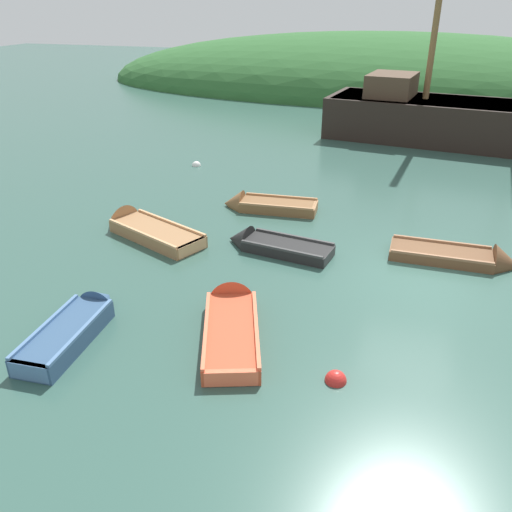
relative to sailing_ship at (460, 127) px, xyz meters
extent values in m
plane|color=#33564C|center=(-1.48, -15.20, -0.80)|extent=(120.00, 120.00, 0.00)
ellipsoid|color=#2D602D|center=(-4.74, 16.49, -0.80)|extent=(47.24, 19.00, 8.38)
cube|color=black|center=(0.15, -0.02, -0.19)|extent=(13.71, 5.84, 2.82)
cube|color=#997A51|center=(0.15, -0.02, 1.18)|extent=(13.14, 5.45, 0.10)
cube|color=#4C3828|center=(-3.54, 0.48, 1.78)|extent=(2.57, 3.13, 1.10)
cube|color=black|center=(-5.08, -14.69, -0.71)|extent=(2.64, 1.41, 0.41)
cone|color=black|center=(-6.63, -14.45, -0.71)|extent=(0.78, 1.07, 0.98)
cube|color=#3B3B3B|center=(-3.89, -14.88, -0.65)|extent=(0.26, 0.94, 0.29)
cube|color=#3B3B3B|center=(-5.51, -14.63, -0.57)|extent=(0.33, 0.97, 0.05)
cube|color=#3B3B3B|center=(-4.64, -14.76, -0.57)|extent=(0.33, 0.97, 0.05)
cube|color=#3B3B3B|center=(-5.00, -14.22, -0.48)|extent=(2.44, 0.46, 0.07)
cube|color=#3B3B3B|center=(-5.15, -15.17, -0.48)|extent=(2.44, 0.46, 0.07)
cube|color=brown|center=(-0.89, -13.80, -0.72)|extent=(2.75, 1.16, 0.39)
cone|color=brown|center=(0.81, -13.82, -0.72)|extent=(0.69, 1.08, 1.07)
cube|color=#8E6242|center=(-2.21, -13.79, -0.66)|extent=(0.13, 1.02, 0.27)
cube|color=#8E6242|center=(-0.42, -13.81, -0.59)|extent=(0.19, 1.04, 0.05)
cube|color=#8E6242|center=(-1.37, -13.80, -0.59)|extent=(0.19, 1.04, 0.05)
cube|color=#8E6242|center=(-0.90, -14.33, -0.50)|extent=(2.68, 0.11, 0.07)
cube|color=#8E6242|center=(-0.89, -13.28, -0.50)|extent=(2.68, 0.11, 0.07)
cube|color=#C64C2D|center=(-5.17, -19.24, -0.69)|extent=(2.04, 3.11, 0.46)
cone|color=#C64C2D|center=(-5.77, -17.54, -0.69)|extent=(1.26, 1.03, 1.08)
cube|color=#FF6E48|center=(-4.70, -20.56, -0.62)|extent=(1.01, 0.45, 0.32)
cube|color=#FF6E48|center=(-5.34, -18.77, -0.52)|extent=(1.05, 0.52, 0.05)
cube|color=#FF6E48|center=(-5.00, -19.72, -0.52)|extent=(1.05, 0.52, 0.05)
cube|color=#FF6E48|center=(-4.67, -19.07, -0.43)|extent=(1.02, 2.70, 0.07)
cube|color=#FF6E48|center=(-5.67, -19.42, -0.43)|extent=(1.02, 2.70, 0.07)
cube|color=#335175|center=(-8.48, -20.37, -0.66)|extent=(1.08, 2.55, 0.52)
cone|color=#335175|center=(-8.56, -18.81, -0.66)|extent=(0.93, 0.68, 0.90)
cube|color=#4F75A1|center=(-8.41, -21.57, -0.58)|extent=(0.85, 0.17, 0.36)
cube|color=#4F75A1|center=(-8.50, -19.93, -0.46)|extent=(0.88, 0.23, 0.05)
cube|color=#4F75A1|center=(-8.45, -20.81, -0.46)|extent=(0.88, 0.23, 0.05)
cube|color=#4F75A1|center=(-8.05, -20.35, -0.37)|extent=(0.21, 2.45, 0.07)
cube|color=#4F75A1|center=(-8.91, -20.39, -0.37)|extent=(0.21, 2.45, 0.07)
cube|color=#9E7047|center=(-9.09, -14.94, -0.68)|extent=(3.37, 2.36, 0.47)
cone|color=#9E7047|center=(-10.88, -14.15, -0.68)|extent=(1.16, 1.35, 1.14)
cube|color=tan|center=(-7.69, -15.56, -0.61)|extent=(0.54, 1.03, 0.33)
cube|color=tan|center=(-9.59, -14.72, -0.51)|extent=(0.61, 1.08, 0.05)
cube|color=tan|center=(-8.58, -15.16, -0.51)|extent=(0.61, 1.08, 0.05)
cube|color=tan|center=(-8.86, -14.43, -0.42)|extent=(2.86, 1.32, 0.07)
cube|color=tan|center=(-9.31, -15.45, -0.42)|extent=(2.86, 1.32, 0.07)
cube|color=brown|center=(-6.18, -11.56, -0.70)|extent=(2.64, 1.25, 0.43)
cone|color=brown|center=(-7.79, -11.68, -0.70)|extent=(0.72, 1.07, 1.02)
cube|color=#AE7B4F|center=(-4.95, -11.48, -0.64)|extent=(0.19, 0.97, 0.30)
cube|color=#AE7B4F|center=(-6.63, -11.60, -0.55)|extent=(0.25, 1.00, 0.05)
cube|color=#AE7B4F|center=(-5.73, -11.53, -0.55)|extent=(0.25, 1.00, 0.05)
cube|color=#AE7B4F|center=(-6.22, -11.07, -0.46)|extent=(2.52, 0.25, 0.07)
cube|color=#AE7B4F|center=(-6.15, -12.06, -0.46)|extent=(2.52, 0.25, 0.07)
sphere|color=white|center=(-10.97, -7.49, -0.80)|extent=(0.39, 0.39, 0.39)
sphere|color=red|center=(-2.83, -19.86, -0.80)|extent=(0.43, 0.43, 0.43)
camera|label=1|loc=(-1.94, -27.92, 5.84)|focal=36.91mm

